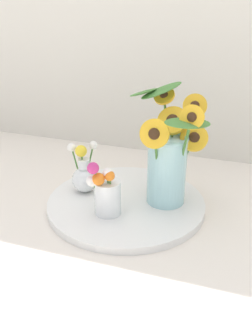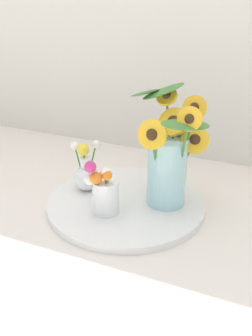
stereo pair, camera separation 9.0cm
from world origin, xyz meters
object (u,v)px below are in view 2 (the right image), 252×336
serving_tray (126,204)px  mason_jar_sunflowers (168,160)px  vase_small_center (104,192)px  vase_bulb_right (86,173)px

serving_tray → mason_jar_sunflowers: 0.20m
mason_jar_sunflowers → vase_small_center: 0.21m
mason_jar_sunflowers → vase_small_center: mason_jar_sunflowers is taller
serving_tray → vase_bulb_right: vase_bulb_right is taller
vase_bulb_right → serving_tray: bearing=-7.1°
vase_small_center → vase_bulb_right: 0.16m
serving_tray → vase_small_center: bearing=-108.8°
serving_tray → vase_bulb_right: size_ratio=3.03×
mason_jar_sunflowers → serving_tray: bearing=-161.9°
vase_small_center → mason_jar_sunflowers: bearing=40.7°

